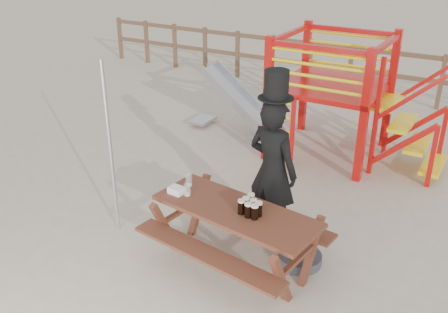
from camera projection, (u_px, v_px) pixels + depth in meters
ground at (209, 251)px, 6.16m from camera, size 60.00×60.00×0.00m
back_fence at (372, 67)px, 11.31m from camera, size 15.09×0.09×1.20m
playground_fort at (326, 93)px, 8.44m from camera, size 4.71×1.84×2.10m
picnic_table at (235, 230)px, 5.74m from camera, size 2.09×1.57×0.75m
man_with_hat at (273, 167)px, 6.07m from camera, size 0.75×0.57×2.19m
metal_pole at (110, 150)px, 6.14m from camera, size 0.05×0.05×2.28m
parasol_base at (300, 258)px, 5.93m from camera, size 0.52×0.52×0.22m
paper_bag at (177, 190)px, 5.94m from camera, size 0.19×0.15×0.08m
stout_pints at (250, 207)px, 5.50m from camera, size 0.27×0.28×0.17m
empty_glasses at (188, 185)px, 5.99m from camera, size 0.20×0.28×0.15m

